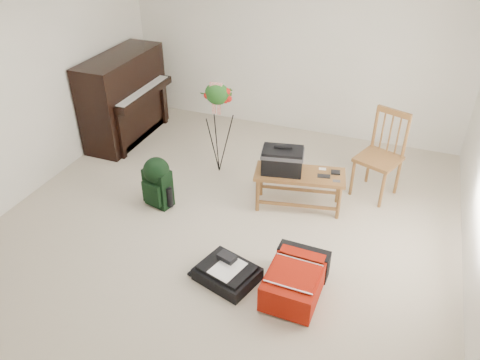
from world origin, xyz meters
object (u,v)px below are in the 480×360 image
at_px(piano, 125,99).
at_px(red_suitcase, 297,276).
at_px(black_duffel, 227,272).
at_px(green_backpack, 157,180).
at_px(bench, 288,163).
at_px(flower_stand, 218,129).
at_px(dining_chair, 379,156).

height_order(piano, red_suitcase, piano).
relative_size(black_duffel, green_backpack, 1.05).
xyz_separation_m(bench, red_suitcase, (0.48, -1.32, -0.40)).
xyz_separation_m(bench, flower_stand, (-1.05, 0.41, 0.06)).
bearing_deg(red_suitcase, piano, 147.41).
relative_size(dining_chair, green_backpack, 1.70).
xyz_separation_m(dining_chair, flower_stand, (-2.00, -0.21, 0.10)).
height_order(dining_chair, flower_stand, flower_stand).
relative_size(piano, flower_stand, 1.18).
distance_m(red_suitcase, green_backpack, 2.05).
xyz_separation_m(piano, red_suitcase, (3.19, -2.16, -0.44)).
bearing_deg(dining_chair, flower_stand, -152.79).
relative_size(red_suitcase, green_backpack, 1.16).
distance_m(green_backpack, flower_stand, 1.07).
height_order(red_suitcase, green_backpack, green_backpack).
bearing_deg(dining_chair, black_duffel, -97.65).
relative_size(piano, black_duffel, 2.28).
bearing_deg(dining_chair, bench, -125.53).
bearing_deg(bench, piano, 151.25).
bearing_deg(green_backpack, red_suitcase, -8.42).
bearing_deg(green_backpack, flower_stand, 82.85).
xyz_separation_m(bench, dining_chair, (0.95, 0.62, -0.04)).
relative_size(dining_chair, flower_stand, 0.84).
bearing_deg(black_duffel, red_suitcase, 26.17).
bearing_deg(red_suitcase, bench, 111.55).
relative_size(red_suitcase, black_duffel, 1.11).
bearing_deg(red_suitcase, flower_stand, 133.06).
xyz_separation_m(piano, black_duffel, (2.53, -2.27, -0.52)).
bearing_deg(bench, green_backpack, -169.84).
bearing_deg(dining_chair, red_suitcase, -82.41).
distance_m(bench, black_duffel, 1.52).
bearing_deg(flower_stand, bench, -30.19).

